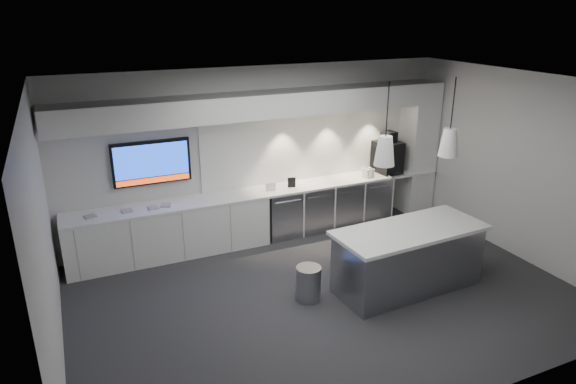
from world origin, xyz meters
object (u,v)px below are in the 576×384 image
wall_tv (152,162)px  coffee_machine (388,156)px  bin (309,283)px  island (408,258)px

wall_tv → coffee_machine: wall_tv is taller
bin → coffee_machine: (2.78, 2.20, 0.98)m
wall_tv → island: bearing=-41.6°
coffee_machine → island: bearing=-124.3°
island → wall_tv: bearing=135.3°
wall_tv → bin: (1.63, -2.45, -1.31)m
wall_tv → coffee_machine: bearing=-3.2°
coffee_machine → wall_tv: bearing=170.3°
island → coffee_machine: coffee_machine is taller
bin → coffee_machine: size_ratio=0.63×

